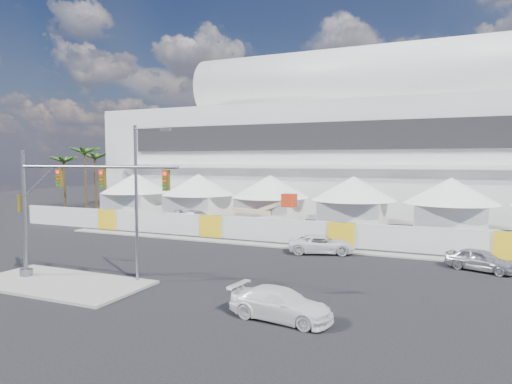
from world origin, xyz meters
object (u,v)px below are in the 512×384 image
at_px(lot_car_c, 197,218).
at_px(pickup_near, 281,304).
at_px(traffic_mast, 53,207).
at_px(sedan_silver, 481,260).
at_px(pickup_curb, 322,244).
at_px(streetlight_median, 139,192).
at_px(boom_lift, 248,223).
at_px(lot_car_a, 499,240).

bearing_deg(lot_car_c, pickup_near, -125.70).
relative_size(pickup_near, traffic_mast, 0.42).
distance_m(pickup_near, traffic_mast, 14.47).
distance_m(sedan_silver, lot_car_c, 28.89).
bearing_deg(sedan_silver, lot_car_c, 90.83).
xyz_separation_m(pickup_curb, pickup_near, (2.19, -14.64, -0.00)).
distance_m(traffic_mast, streetlight_median, 5.00).
bearing_deg(pickup_near, pickup_curb, 15.27).
bearing_deg(lot_car_c, pickup_curb, -102.71).
bearing_deg(pickup_near, sedan_silver, -25.75).
bearing_deg(boom_lift, pickup_near, -48.53).
height_order(pickup_curb, lot_car_c, lot_car_c).
bearing_deg(traffic_mast, pickup_curb, 50.09).
xyz_separation_m(sedan_silver, boom_lift, (-19.32, 6.70, 0.39)).
bearing_deg(sedan_silver, streetlight_median, 143.18).
height_order(sedan_silver, streetlight_median, streetlight_median).
bearing_deg(pickup_curb, pickup_near, 170.27).
relative_size(sedan_silver, lot_car_c, 0.77).
bearing_deg(boom_lift, sedan_silver, -5.99).
xyz_separation_m(sedan_silver, pickup_curb, (-10.70, 1.29, -0.02)).
relative_size(lot_car_a, boom_lift, 0.55).
relative_size(lot_car_a, traffic_mast, 0.41).
relative_size(pickup_near, streetlight_median, 0.54).
distance_m(lot_car_c, boom_lift, 8.48).
height_order(lot_car_a, boom_lift, boom_lift).
height_order(lot_car_a, traffic_mast, traffic_mast).
relative_size(lot_car_a, lot_car_c, 0.84).
height_order(pickup_curb, lot_car_a, lot_car_a).
height_order(pickup_near, boom_lift, boom_lift).
bearing_deg(sedan_silver, lot_car_a, 10.38).
xyz_separation_m(lot_car_a, boom_lift, (-20.96, -1.38, 0.35)).
xyz_separation_m(lot_car_c, boom_lift, (7.65, -3.65, 0.32)).
bearing_deg(pickup_curb, sedan_silver, -115.11).
bearing_deg(lot_car_c, boom_lift, -99.14).
relative_size(pickup_curb, pickup_near, 1.05).
xyz_separation_m(sedan_silver, lot_car_a, (1.63, 8.07, 0.04)).
relative_size(pickup_near, lot_car_a, 1.03).
bearing_deg(lot_car_a, lot_car_c, 92.76).
height_order(lot_car_a, streetlight_median, streetlight_median).
bearing_deg(boom_lift, lot_car_c, 167.60).
height_order(sedan_silver, traffic_mast, traffic_mast).
xyz_separation_m(sedan_silver, streetlight_median, (-17.94, -10.93, 4.50)).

